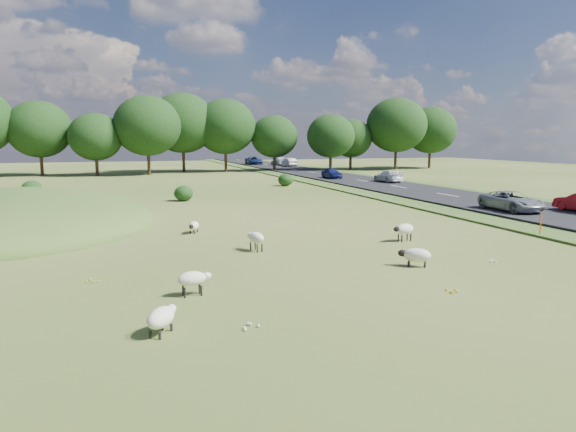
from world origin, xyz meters
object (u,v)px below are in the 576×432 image
object	(u,v)px
sheep_5	(161,317)
marker_post	(541,224)
car_2	(332,173)
car_3	(254,160)
car_7	(511,201)
sheep_2	(404,229)
car_4	(388,176)
sheep_0	(256,238)
sheep_1	(416,255)
sheep_3	(193,279)
car_6	(279,161)
car_1	(289,162)
sheep_4	(194,226)

from	to	relation	value
sheep_5	marker_post	bearing A→B (deg)	-34.98
car_2	car_3	size ratio (longest dim) A/B	0.71
car_2	car_7	world-z (taller)	car_2
sheep_5	car_3	bearing A→B (deg)	17.48
sheep_2	car_4	world-z (taller)	car_4
sheep_0	car_4	xyz separation A→B (m)	(22.37, 28.45, 0.29)
sheep_2	car_3	xyz separation A→B (m)	(11.31, 72.74, 0.37)
sheep_5	car_7	size ratio (longest dim) A/B	0.27
sheep_1	sheep_5	size ratio (longest dim) A/B	1.02
sheep_2	car_2	xyz separation A→B (m)	(11.31, 35.46, 0.28)
sheep_0	car_7	bearing A→B (deg)	-90.12
sheep_1	car_2	world-z (taller)	car_2
marker_post	car_3	bearing A→B (deg)	86.85
marker_post	car_4	world-z (taller)	car_4
sheep_0	car_3	distance (m)	74.93
sheep_0	sheep_5	world-z (taller)	sheep_0
sheep_3	car_6	distance (m)	78.79
car_4	car_6	xyz separation A→B (m)	(0.00, 40.26, 0.09)
car_1	car_2	size ratio (longest dim) A/B	1.18
sheep_5	sheep_3	bearing A→B (deg)	11.64
car_2	marker_post	bearing A→B (deg)	-96.37
sheep_0	sheep_3	world-z (taller)	sheep_0
sheep_3	car_1	xyz separation A→B (m)	(25.87, 68.48, 0.42)
sheep_5	car_3	size ratio (longest dim) A/B	0.23
car_4	car_3	bearing A→B (deg)	-85.08
sheep_4	sheep_5	world-z (taller)	sheep_5
sheep_5	car_4	world-z (taller)	car_4
sheep_1	car_2	distance (m)	42.16
car_1	marker_post	bearing A→B (deg)	82.98
car_1	car_4	distance (m)	34.33
car_2	car_4	xyz separation A→B (m)	(3.80, -6.86, -0.00)
car_4	car_7	bearing A→B (deg)	80.57
marker_post	sheep_4	bearing A→B (deg)	159.28
car_3	car_7	distance (m)	67.02
car_2	car_6	bearing A→B (deg)	83.51
car_1	sheep_5	bearing A→B (deg)	69.26
car_3	car_6	distance (m)	5.43
car_4	marker_post	bearing A→B (deg)	75.09
car_1	car_3	size ratio (longest dim) A/B	0.84
sheep_0	car_7	xyz separation A→B (m)	(18.57, 5.56, 0.29)
car_2	car_6	world-z (taller)	car_6
sheep_2	car_1	size ratio (longest dim) A/B	0.28
sheep_4	sheep_5	bearing A→B (deg)	11.82
car_3	car_7	bearing A→B (deg)	-90.00
sheep_0	car_1	distance (m)	66.64
sheep_5	car_3	world-z (taller)	car_3
car_6	car_7	xyz separation A→B (m)	(-3.80, -63.15, -0.09)
car_7	car_6	bearing A→B (deg)	86.56
car_3	car_4	xyz separation A→B (m)	(3.80, -44.14, -0.09)
sheep_1	car_4	bearing A→B (deg)	-81.78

